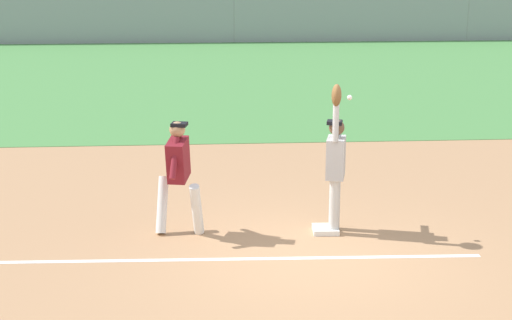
{
  "coord_description": "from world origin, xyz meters",
  "views": [
    {
      "loc": [
        -1.46,
        -10.0,
        4.12
      ],
      "look_at": [
        -0.68,
        1.38,
        1.05
      ],
      "focal_mm": 55.14,
      "sensor_mm": 36.0,
      "label": 1
    }
  ],
  "objects_px": {
    "first_base": "(326,230)",
    "parked_car_black": "(352,22)",
    "parked_car_blue": "(226,22)",
    "baseball": "(350,98)",
    "parked_car_white": "(107,23)",
    "fielder": "(336,160)",
    "runner": "(178,170)"
  },
  "relations": [
    {
      "from": "fielder",
      "to": "parked_car_black",
      "type": "height_order",
      "value": "fielder"
    },
    {
      "from": "baseball",
      "to": "parked_car_black",
      "type": "bearing_deg",
      "value": 79.21
    },
    {
      "from": "first_base",
      "to": "runner",
      "type": "height_order",
      "value": "runner"
    },
    {
      "from": "first_base",
      "to": "parked_car_black",
      "type": "relative_size",
      "value": 0.08
    },
    {
      "from": "fielder",
      "to": "parked_car_blue",
      "type": "distance_m",
      "value": 27.94
    },
    {
      "from": "first_base",
      "to": "parked_car_black",
      "type": "height_order",
      "value": "parked_car_black"
    },
    {
      "from": "runner",
      "to": "baseball",
      "type": "xyz_separation_m",
      "value": [
        2.49,
        -0.07,
        1.06
      ]
    },
    {
      "from": "baseball",
      "to": "parked_car_white",
      "type": "distance_m",
      "value": 28.36
    },
    {
      "from": "baseball",
      "to": "parked_car_black",
      "type": "distance_m",
      "value": 27.98
    },
    {
      "from": "parked_car_blue",
      "to": "parked_car_black",
      "type": "distance_m",
      "value": 6.17
    },
    {
      "from": "runner",
      "to": "parked_car_black",
      "type": "xyz_separation_m",
      "value": [
        7.72,
        27.39,
        -0.32
      ]
    },
    {
      "from": "first_base",
      "to": "baseball",
      "type": "bearing_deg",
      "value": -0.41
    },
    {
      "from": "baseball",
      "to": "runner",
      "type": "bearing_deg",
      "value": 178.48
    },
    {
      "from": "runner",
      "to": "baseball",
      "type": "bearing_deg",
      "value": 10.11
    },
    {
      "from": "baseball",
      "to": "parked_car_blue",
      "type": "bearing_deg",
      "value": 91.88
    },
    {
      "from": "fielder",
      "to": "parked_car_white",
      "type": "relative_size",
      "value": 0.5
    },
    {
      "from": "first_base",
      "to": "fielder",
      "type": "xyz_separation_m",
      "value": [
        0.13,
        0.01,
        1.08
      ]
    },
    {
      "from": "fielder",
      "to": "parked_car_white",
      "type": "xyz_separation_m",
      "value": [
        -6.47,
        27.52,
        -0.45
      ]
    },
    {
      "from": "first_base",
      "to": "fielder",
      "type": "relative_size",
      "value": 0.17
    },
    {
      "from": "parked_car_blue",
      "to": "parked_car_black",
      "type": "height_order",
      "value": "same"
    },
    {
      "from": "runner",
      "to": "baseball",
      "type": "distance_m",
      "value": 2.7
    },
    {
      "from": "runner",
      "to": "fielder",
      "type": "bearing_deg",
      "value": 10.4
    },
    {
      "from": "runner",
      "to": "parked_car_blue",
      "type": "xyz_separation_m",
      "value": [
        1.57,
        27.88,
        -0.32
      ]
    },
    {
      "from": "first_base",
      "to": "runner",
      "type": "distance_m",
      "value": 2.38
    },
    {
      "from": "fielder",
      "to": "parked_car_white",
      "type": "height_order",
      "value": "fielder"
    },
    {
      "from": "first_base",
      "to": "parked_car_white",
      "type": "distance_m",
      "value": 28.26
    },
    {
      "from": "baseball",
      "to": "parked_car_black",
      "type": "relative_size",
      "value": 0.02
    },
    {
      "from": "runner",
      "to": "parked_car_blue",
      "type": "relative_size",
      "value": 0.38
    },
    {
      "from": "runner",
      "to": "parked_car_white",
      "type": "xyz_separation_m",
      "value": [
        -4.15,
        27.47,
        -0.32
      ]
    },
    {
      "from": "parked_car_black",
      "to": "fielder",
      "type": "bearing_deg",
      "value": -106.49
    },
    {
      "from": "parked_car_black",
      "to": "baseball",
      "type": "bearing_deg",
      "value": -106.13
    },
    {
      "from": "runner",
      "to": "parked_car_white",
      "type": "height_order",
      "value": "runner"
    }
  ]
}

